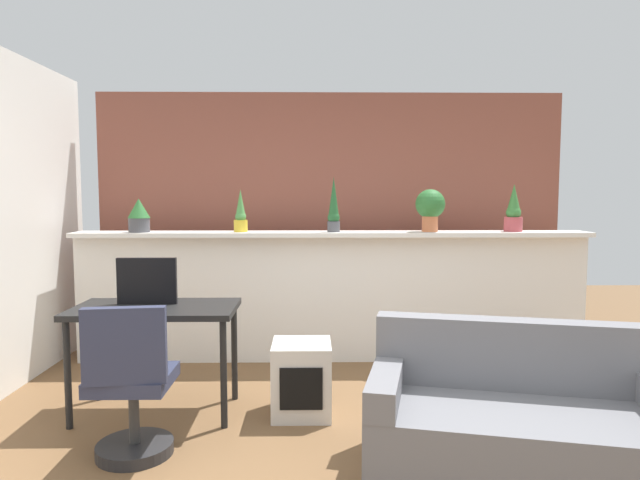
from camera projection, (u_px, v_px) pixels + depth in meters
name	position (u px, v px, depth m)	size (l,w,h in m)	color
ground_plane	(345.00, 468.00, 3.07)	(12.00, 12.00, 0.00)	brown
divider_wall	(332.00, 298.00, 5.01)	(4.56, 0.16, 1.14)	white
plant_shelf	(332.00, 234.00, 4.92)	(4.56, 0.34, 0.04)	white
brick_wall_behind	(330.00, 220.00, 5.55)	(4.56, 0.10, 2.50)	brown
potted_plant_0	(139.00, 215.00, 4.85)	(0.19, 0.19, 0.30)	#4C4C51
potted_plant_1	(241.00, 215.00, 4.89)	(0.12, 0.12, 0.38)	gold
potted_plant_2	(334.00, 208.00, 4.88)	(0.11, 0.11, 0.49)	#4C4C51
potted_plant_3	(430.00, 207.00, 4.91)	(0.26, 0.26, 0.38)	#C66B42
potted_plant_4	(514.00, 212.00, 4.94)	(0.16, 0.16, 0.42)	#B7474C
desk	(155.00, 318.00, 3.78)	(1.10, 0.60, 0.75)	black
tv_monitor	(147.00, 281.00, 3.84)	(0.41, 0.04, 0.32)	black
office_chair	(131.00, 393.00, 3.14)	(0.46, 0.47, 0.91)	#262628
side_cube_shelf	(302.00, 379.00, 3.79)	(0.40, 0.41, 0.50)	silver
couch	(518.00, 426.00, 2.95)	(1.69, 1.09, 0.80)	slate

